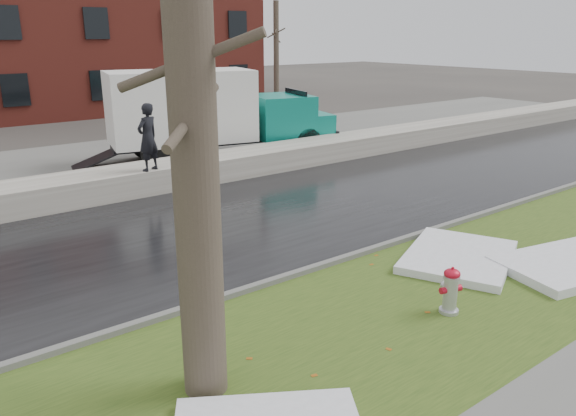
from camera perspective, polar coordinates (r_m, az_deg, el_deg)
ground at (r=10.61m, az=6.27°, el=-8.18°), size 120.00×120.00×0.00m
verge at (r=9.84m, az=11.37°, el=-10.47°), size 60.00×4.50×0.04m
road at (r=13.94m, az=-6.57°, el=-1.74°), size 60.00×7.00×0.03m
parking_lot at (r=21.43m, az=-18.46°, el=4.28°), size 60.00×9.00×0.03m
curb at (r=11.25m, az=2.75°, el=-6.14°), size 60.00×0.15×0.14m
snowbank at (r=17.43m, az=-13.79°, el=3.03°), size 60.00×1.60×0.75m
brick_building at (r=37.86m, az=-25.34°, el=16.53°), size 26.00×12.00×10.00m
bg_tree_right at (r=38.31m, az=-1.20°, el=15.61°), size 1.40×1.62×6.50m
fire_hydrant at (r=9.84m, az=16.19°, el=-7.85°), size 0.41×0.38×0.83m
tree at (r=6.58m, az=-9.64°, el=8.61°), size 1.29×1.49×7.04m
box_truck at (r=21.29m, az=-8.01°, el=9.63°), size 9.91×4.08×3.27m
worker at (r=16.52m, az=-14.06°, el=6.98°), size 0.82×0.69×1.93m
snow_patch_near at (r=12.20m, az=16.96°, el=-4.74°), size 3.20×2.91×0.16m
snow_patch_side at (r=12.60m, az=26.74°, el=-5.15°), size 3.13×2.37×0.18m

